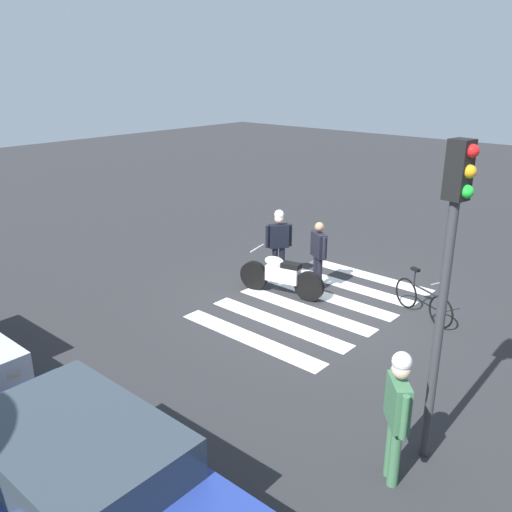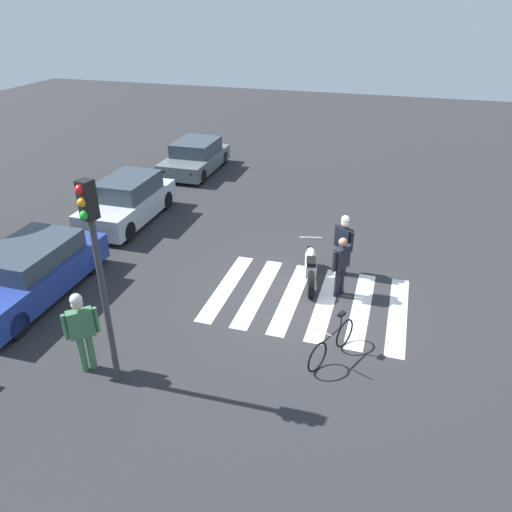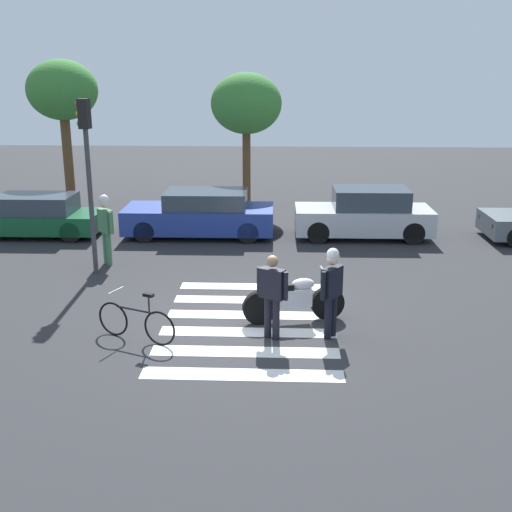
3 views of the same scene
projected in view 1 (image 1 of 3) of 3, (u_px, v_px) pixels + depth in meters
name	position (u px, v px, depth m)	size (l,w,h in m)	color
ground_plane	(316.00, 303.00, 12.22)	(60.00, 60.00, 0.00)	#2B2B2D
police_motorcycle	(281.00, 276.00, 12.52)	(2.10, 0.75, 1.07)	black
leaning_bicycle	(423.00, 300.00, 11.44)	(1.62, 0.76, 1.00)	black
officer_on_foot	(318.00, 252.00, 12.70)	(0.59, 0.41, 1.66)	black
officer_by_motorcycle	(279.00, 239.00, 13.30)	(0.45, 0.56, 1.79)	black
pedestrian_bystander	(397.00, 408.00, 6.64)	(0.49, 0.54, 1.87)	#3F724C
crosswalk_stripes	(316.00, 303.00, 12.22)	(3.46, 4.95, 0.01)	silver
car_blue_hatchback	(88.00, 489.00, 5.93)	(4.56, 1.89, 1.40)	black
traffic_light_pole	(449.00, 258.00, 6.49)	(0.35, 0.28, 4.30)	#38383D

